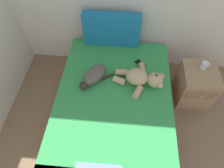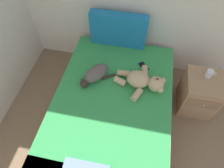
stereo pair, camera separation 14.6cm
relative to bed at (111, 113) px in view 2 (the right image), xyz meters
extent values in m
cube|color=#9E7A56|center=(0.00, 0.00, -0.11)|extent=(1.37, 2.09, 0.27)
cube|color=white|center=(0.00, 0.00, 0.13)|extent=(1.33, 2.03, 0.20)
cube|color=green|center=(0.00, 0.07, 0.24)|extent=(1.32, 1.88, 0.02)
cube|color=#1972AD|center=(-0.10, 0.96, 0.48)|extent=(0.74, 0.13, 0.46)
ellipsoid|color=#59514C|center=(-0.25, 0.32, 0.32)|extent=(0.34, 0.39, 0.15)
sphere|color=#332823|center=(-0.35, 0.16, 0.30)|extent=(0.10, 0.10, 0.10)
cone|color=#332823|center=(-0.33, 0.15, 0.36)|extent=(0.04, 0.04, 0.04)
cone|color=#332823|center=(-0.38, 0.18, 0.36)|extent=(0.04, 0.04, 0.04)
cylinder|color=#332823|center=(-0.10, 0.35, 0.26)|extent=(0.15, 0.12, 0.03)
ellipsoid|color=#332823|center=(-0.33, 0.26, 0.27)|extent=(0.10, 0.11, 0.04)
ellipsoid|color=tan|center=(0.25, 0.32, 0.34)|extent=(0.29, 0.25, 0.18)
sphere|color=tan|center=(0.46, 0.29, 0.34)|extent=(0.18, 0.18, 0.18)
sphere|color=#9E7F58|center=(0.46, 0.29, 0.40)|extent=(0.07, 0.07, 0.07)
sphere|color=black|center=(0.46, 0.29, 0.43)|extent=(0.02, 0.02, 0.02)
sphere|color=tan|center=(0.53, 0.35, 0.35)|extent=(0.07, 0.07, 0.07)
sphere|color=tan|center=(0.51, 0.21, 0.35)|extent=(0.07, 0.07, 0.07)
cylinder|color=tan|center=(0.32, 0.49, 0.29)|extent=(0.09, 0.16, 0.08)
cylinder|color=tan|center=(0.07, 0.41, 0.29)|extent=(0.15, 0.09, 0.08)
cylinder|color=tan|center=(0.26, 0.14, 0.29)|extent=(0.13, 0.17, 0.08)
cylinder|color=tan|center=(0.05, 0.28, 0.29)|extent=(0.16, 0.12, 0.08)
cube|color=black|center=(0.30, 0.60, 0.25)|extent=(0.15, 0.16, 0.01)
cube|color=black|center=(0.30, 0.60, 0.26)|extent=(0.13, 0.14, 0.00)
cube|color=#9E7A56|center=(1.05, 0.49, 0.02)|extent=(0.43, 0.45, 0.53)
cube|color=#866849|center=(1.05, 0.26, 0.14)|extent=(0.36, 0.01, 0.15)
sphere|color=#B2B2B7|center=(1.05, 0.24, 0.14)|extent=(0.02, 0.02, 0.02)
cylinder|color=silver|center=(1.06, 0.57, 0.34)|extent=(0.08, 0.08, 0.09)
torus|color=silver|center=(1.12, 0.57, 0.34)|extent=(0.06, 0.01, 0.06)
camera|label=1|loc=(0.08, -1.08, 2.11)|focal=30.99mm
camera|label=2|loc=(0.23, -1.06, 2.11)|focal=30.99mm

